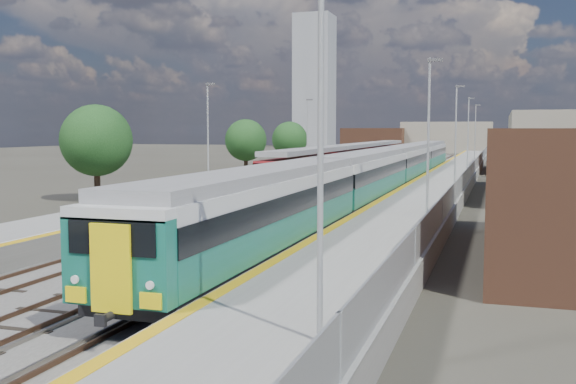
% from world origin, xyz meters
% --- Properties ---
extents(ground, '(320.00, 320.00, 0.00)m').
position_xyz_m(ground, '(0.00, 50.00, 0.00)').
color(ground, '#47443A').
rests_on(ground, ground).
extents(ballast_bed, '(10.50, 155.00, 0.06)m').
position_xyz_m(ballast_bed, '(-2.25, 52.50, 0.03)').
color(ballast_bed, '#565451').
rests_on(ballast_bed, ground).
extents(tracks, '(8.96, 160.00, 0.17)m').
position_xyz_m(tracks, '(-1.65, 54.18, 0.11)').
color(tracks, '#4C3323').
rests_on(tracks, ground).
extents(platform_right, '(4.70, 155.00, 8.52)m').
position_xyz_m(platform_right, '(5.28, 52.49, 0.54)').
color(platform_right, slate).
rests_on(platform_right, ground).
extents(platform_left, '(4.30, 155.00, 8.52)m').
position_xyz_m(platform_left, '(-9.05, 52.49, 0.52)').
color(platform_left, slate).
rests_on(platform_left, ground).
extents(buildings, '(72.00, 185.50, 40.00)m').
position_xyz_m(buildings, '(-18.12, 138.60, 10.70)').
color(buildings, brown).
rests_on(buildings, ground).
extents(green_train, '(2.82, 78.55, 3.10)m').
position_xyz_m(green_train, '(1.50, 42.04, 2.19)').
color(green_train, black).
rests_on(green_train, ground).
extents(red_train, '(2.77, 56.23, 3.50)m').
position_xyz_m(red_train, '(-5.50, 62.36, 2.07)').
color(red_train, black).
rests_on(red_train, ground).
extents(tree_a, '(5.16, 5.16, 6.99)m').
position_xyz_m(tree_a, '(-17.88, 31.60, 4.40)').
color(tree_a, '#382619').
rests_on(tree_a, ground).
extents(tree_b, '(4.71, 4.71, 6.38)m').
position_xyz_m(tree_b, '(-17.58, 60.60, 4.01)').
color(tree_b, '#382619').
rests_on(tree_b, ground).
extents(tree_c, '(4.62, 4.62, 6.26)m').
position_xyz_m(tree_c, '(-16.41, 73.44, 3.94)').
color(tree_c, '#382619').
rests_on(tree_c, ground).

